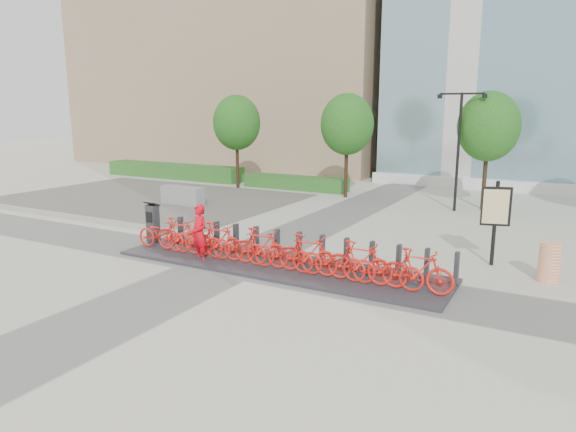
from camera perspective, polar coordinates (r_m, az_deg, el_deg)
The scene contains 28 objects.
ground at distance 14.84m, azimuth -6.21°, elevation -5.20°, with size 120.00×120.00×0.00m, color #B9B7A5.
gravel_patch at distance 26.38m, azimuth -15.35°, elevation 1.94°, with size 14.00×14.00×0.00m, color #565148.
curb at distance 23.06m, azimuth -24.17°, elevation 0.13°, with size 14.00×0.25×0.15m, color gray.
hedge_a at distance 33.73m, azimuth -12.62°, elevation 4.91°, with size 10.00×1.40×0.90m, color #2A681C.
hedge_b at distance 28.37m, azimuth 0.80°, elevation 3.73°, with size 6.00×1.20×0.70m, color #2A681C.
tree_0 at distance 28.63m, azimuth -5.73°, elevation 10.26°, with size 2.60×2.60×5.10m.
tree_1 at distance 25.52m, azimuth 6.58°, elevation 10.07°, with size 2.60×2.60×5.10m.
tree_2 at distance 23.81m, azimuth 21.39°, elevation 9.23°, with size 2.60×2.60×5.10m.
streetlamp at distance 23.01m, azimuth 18.47°, elevation 8.23°, with size 2.00×0.20×5.00m.
dock_pad at distance 14.40m, azimuth -1.27°, elevation -5.50°, with size 9.60×2.40×0.08m, color #2D2D33.
dock_rail_posts at distance 14.47m, azimuth 1.11°, elevation -3.49°, with size 8.74×0.50×0.85m, color #2E2F33, non-canonical shape.
bike_0 at distance 16.25m, azimuth -13.90°, elevation -1.96°, with size 0.63×1.80×0.94m, color red.
bike_1 at distance 15.77m, azimuth -11.98°, elevation -2.10°, with size 0.49×1.74×1.05m, color red.
bike_2 at distance 15.33m, azimuth -9.93°, elevation -2.61°, with size 0.63×1.80×0.94m, color red.
bike_3 at distance 14.89m, azimuth -7.76°, elevation -2.77°, with size 0.49×1.74×1.05m, color red.
bike_4 at distance 14.50m, azimuth -5.47°, elevation -3.32°, with size 0.63×1.80×0.94m, color red.
bike_5 at distance 14.10m, azimuth -3.05°, elevation -3.50°, with size 0.49×1.74×1.05m, color red.
bike_6 at distance 13.76m, azimuth -0.49°, elevation -4.09°, with size 0.63×1.80×0.94m, color red.
bike_7 at distance 13.42m, azimuth 2.20°, elevation -4.28°, with size 0.49×1.74×1.05m, color red.
bike_8 at distance 13.14m, azimuth 5.01°, elevation -4.90°, with size 0.63×1.80×0.94m, color red.
bike_9 at distance 12.87m, azimuth 7.95°, elevation -5.10°, with size 0.49×1.74×1.05m, color red.
bike_10 at distance 12.66m, azimuth 11.00°, elevation -5.74°, with size 0.63×1.80×0.94m, color red.
bike_11 at distance 12.46m, azimuth 14.18°, elevation -5.92°, with size 0.49×1.74×1.05m, color red.
kiosk at distance 17.12m, azimuth -14.79°, elevation -0.73°, with size 0.42×0.35×1.34m.
worker_red at distance 14.85m, azimuth -9.81°, elevation -1.94°, with size 0.61×0.40×1.68m, color red.
construction_barrel at distance 14.64m, azimuth 27.05°, elevation -4.63°, with size 0.53×0.53×1.01m, color #F75200.
jersey_barrier at distance 24.13m, azimuth -11.65°, elevation 2.24°, with size 2.18×0.59×0.84m, color gray.
map_sign at distance 15.31m, azimuth 22.08°, elevation 0.62°, with size 0.78×0.34×2.39m.
Camera 1 is at (8.21, -11.59, 4.31)m, focal length 32.00 mm.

